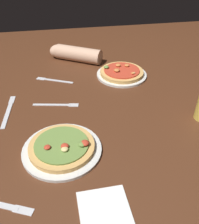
# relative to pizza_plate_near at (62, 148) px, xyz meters

# --- Properties ---
(ground_plane) EXTENTS (2.40, 2.40, 0.03)m
(ground_plane) POSITION_rel_pizza_plate_near_xyz_m (0.17, 0.19, -0.03)
(ground_plane) COLOR #4C2816
(pizza_plate_near) EXTENTS (0.29, 0.29, 0.05)m
(pizza_plate_near) POSITION_rel_pizza_plate_near_xyz_m (0.00, 0.00, 0.00)
(pizza_plate_near) COLOR silver
(pizza_plate_near) RESTS_ON ground_plane
(pizza_plate_far) EXTENTS (0.27, 0.27, 0.05)m
(pizza_plate_far) POSITION_rel_pizza_plate_near_xyz_m (0.35, 0.52, 0.00)
(pizza_plate_far) COLOR silver
(pizza_plate_far) RESTS_ON ground_plane
(napkin_folded) EXTENTS (0.15, 0.15, 0.01)m
(napkin_folded) POSITION_rel_pizza_plate_near_xyz_m (0.10, -0.26, -0.01)
(napkin_folded) COLOR white
(napkin_folded) RESTS_ON ground_plane
(fork_left) EXTENTS (0.19, 0.11, 0.01)m
(fork_left) POSITION_rel_pizza_plate_near_xyz_m (-0.01, 0.54, -0.01)
(fork_left) COLOR silver
(fork_left) RESTS_ON ground_plane
(knife_right) EXTENTS (0.04, 0.25, 0.01)m
(knife_right) POSITION_rel_pizza_plate_near_xyz_m (-0.22, 0.29, -0.01)
(knife_right) COLOR silver
(knife_right) RESTS_ON ground_plane
(fork_spare) EXTENTS (0.21, 0.06, 0.01)m
(fork_spare) POSITION_rel_pizza_plate_near_xyz_m (-0.01, 0.30, -0.01)
(fork_spare) COLOR silver
(fork_spare) RESTS_ON ground_plane
(diner_arm) EXTENTS (0.31, 0.22, 0.09)m
(diner_arm) POSITION_rel_pizza_plate_near_xyz_m (0.12, 0.77, 0.03)
(diner_arm) COLOR tan
(diner_arm) RESTS_ON ground_plane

